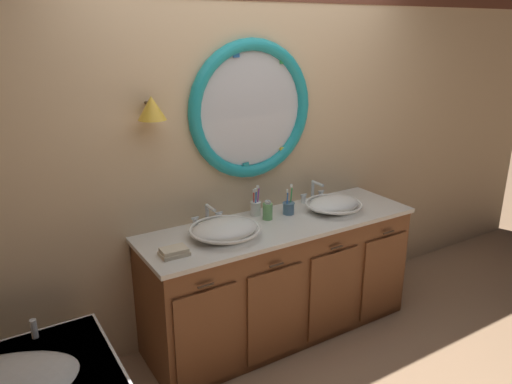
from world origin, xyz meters
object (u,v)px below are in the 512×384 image
(sink_basin_right, at_px, (334,204))
(toothbrush_holder_right, at_px, (289,207))
(toothbrush_holder_left, at_px, (256,207))
(sink_basin_left, at_px, (225,229))
(folded_hand_towel, at_px, (174,252))
(soap_dispenser, at_px, (267,211))

(sink_basin_right, bearing_deg, toothbrush_holder_right, 158.89)
(toothbrush_holder_left, height_order, toothbrush_holder_right, same)
(toothbrush_holder_right, bearing_deg, sink_basin_left, -168.20)
(toothbrush_holder_right, height_order, folded_hand_towel, toothbrush_holder_right)
(toothbrush_holder_left, bearing_deg, soap_dispenser, -76.82)
(sink_basin_right, height_order, toothbrush_holder_left, toothbrush_holder_left)
(sink_basin_right, xyz_separation_m, toothbrush_holder_right, (-0.31, 0.12, -0.00))
(toothbrush_holder_right, relative_size, folded_hand_towel, 1.33)
(sink_basin_right, distance_m, soap_dispenser, 0.51)
(sink_basin_left, height_order, toothbrush_holder_left, toothbrush_holder_left)
(sink_basin_right, relative_size, folded_hand_towel, 2.53)
(folded_hand_towel, bearing_deg, soap_dispenser, 14.00)
(folded_hand_towel, bearing_deg, toothbrush_holder_right, 11.79)
(sink_basin_left, distance_m, soap_dispenser, 0.41)
(sink_basin_right, bearing_deg, soap_dispenser, 167.20)
(toothbrush_holder_right, bearing_deg, toothbrush_holder_left, 154.20)
(soap_dispenser, relative_size, folded_hand_towel, 0.87)
(soap_dispenser, bearing_deg, sink_basin_right, -12.80)
(sink_basin_right, relative_size, toothbrush_holder_left, 1.90)
(folded_hand_towel, bearing_deg, toothbrush_holder_left, 22.06)
(toothbrush_holder_right, distance_m, soap_dispenser, 0.19)
(toothbrush_holder_left, bearing_deg, toothbrush_holder_right, -25.80)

